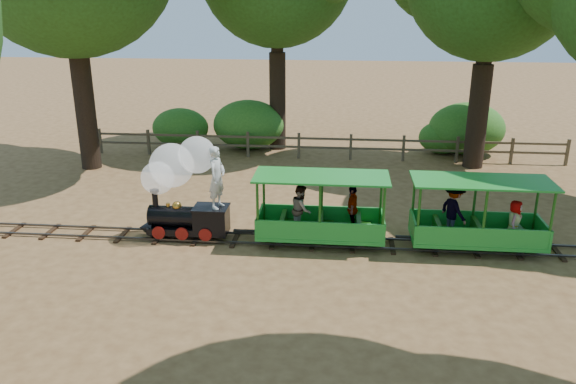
# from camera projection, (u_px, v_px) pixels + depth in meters

# --- Properties ---
(ground) EXTENTS (90.00, 90.00, 0.00)m
(ground) POSITION_uv_depth(u_px,v_px,m) (313.00, 243.00, 14.27)
(ground) COLOR #9E7144
(ground) RESTS_ON ground
(track) EXTENTS (22.00, 1.00, 0.10)m
(track) POSITION_uv_depth(u_px,v_px,m) (313.00, 241.00, 14.25)
(track) COLOR #3F3D3A
(track) RESTS_ON ground
(locomotive) EXTENTS (2.39, 1.12, 2.73)m
(locomotive) POSITION_uv_depth(u_px,v_px,m) (182.00, 181.00, 14.14)
(locomotive) COLOR black
(locomotive) RESTS_ON ground
(carriage_front) EXTENTS (3.30, 1.35, 1.71)m
(carriage_front) POSITION_uv_depth(u_px,v_px,m) (321.00, 216.00, 13.99)
(carriage_front) COLOR #1F912D
(carriage_front) RESTS_ON track
(carriage_rear) EXTENTS (3.30, 1.35, 1.71)m
(carriage_rear) POSITION_uv_depth(u_px,v_px,m) (474.00, 220.00, 13.65)
(carriage_rear) COLOR #1F912D
(carriage_rear) RESTS_ON track
(fence) EXTENTS (18.10, 0.10, 1.00)m
(fence) POSITION_uv_depth(u_px,v_px,m) (325.00, 144.00, 21.61)
(fence) COLOR brown
(fence) RESTS_ON ground
(shrub_west) EXTENTS (2.35, 1.81, 1.63)m
(shrub_west) POSITION_uv_depth(u_px,v_px,m) (180.00, 128.00, 23.32)
(shrub_west) COLOR #2D6B1E
(shrub_west) RESTS_ON ground
(shrub_mid_w) EXTENTS (2.91, 2.24, 2.02)m
(shrub_mid_w) POSITION_uv_depth(u_px,v_px,m) (248.00, 125.00, 22.99)
(shrub_mid_w) COLOR #2D6B1E
(shrub_mid_w) RESTS_ON ground
(shrub_mid_e) EXTENTS (1.89, 1.45, 1.31)m
(shrub_mid_e) POSITION_uv_depth(u_px,v_px,m) (443.00, 137.00, 22.37)
(shrub_mid_e) COLOR #2D6B1E
(shrub_mid_e) RESTS_ON ground
(shrub_east) EXTENTS (2.98, 2.29, 2.06)m
(shrub_east) POSITION_uv_depth(u_px,v_px,m) (467.00, 129.00, 22.17)
(shrub_east) COLOR #2D6B1E
(shrub_east) RESTS_ON ground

